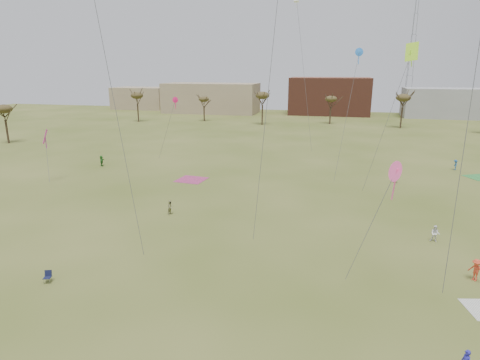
# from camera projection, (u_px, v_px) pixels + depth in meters

# --- Properties ---
(ground) EXTENTS (260.00, 260.00, 0.00)m
(ground) POSITION_uv_depth(u_px,v_px,m) (196.00, 311.00, 26.01)
(ground) COLOR #3F5019
(ground) RESTS_ON ground
(spectator_fore_b) EXTENTS (0.76, 0.87, 1.52)m
(spectator_fore_b) POSITION_uv_depth(u_px,v_px,m) (171.00, 207.00, 43.06)
(spectator_fore_b) COLOR #908F5B
(spectator_fore_b) RESTS_ON ground
(flyer_mid_b) EXTENTS (1.18, 1.24, 1.69)m
(flyer_mid_b) POSITION_uv_depth(u_px,v_px,m) (476.00, 270.00, 29.53)
(flyer_mid_b) COLOR #D94528
(flyer_mid_b) RESTS_ON ground
(spectator_mid_e) EXTENTS (0.90, 0.82, 1.52)m
(spectator_mid_e) POSITION_uv_depth(u_px,v_px,m) (435.00, 234.00, 36.20)
(spectator_mid_e) COLOR white
(spectator_mid_e) RESTS_ON ground
(flyer_far_a) EXTENTS (0.94, 1.64, 1.69)m
(flyer_far_a) POSITION_uv_depth(u_px,v_px,m) (102.00, 161.00, 64.31)
(flyer_far_a) COLOR #2F7928
(flyer_far_a) RESTS_ON ground
(flyer_far_c) EXTENTS (0.70, 1.09, 1.59)m
(flyer_far_c) POSITION_uv_depth(u_px,v_px,m) (455.00, 165.00, 61.79)
(flyer_far_c) COLOR #1D4E86
(flyer_far_c) RESTS_ON ground
(blanket_plum) EXTENTS (4.21, 4.21, 0.03)m
(blanket_plum) POSITION_uv_depth(u_px,v_px,m) (191.00, 180.00, 56.52)
(blanket_plum) COLOR #AA3469
(blanket_plum) RESTS_ON ground
(blanket_olive) EXTENTS (4.33, 4.33, 0.03)m
(blanket_olive) POSITION_uv_depth(u_px,v_px,m) (479.00, 177.00, 57.72)
(blanket_olive) COLOR #328A3C
(blanket_olive) RESTS_ON ground
(camp_chair_left) EXTENTS (0.64, 0.67, 0.87)m
(camp_chair_left) POSITION_uv_depth(u_px,v_px,m) (48.00, 279.00, 29.39)
(camp_chair_left) COLOR #131735
(camp_chair_left) RESTS_ON ground
(camp_chair_right) EXTENTS (0.67, 0.63, 0.87)m
(camp_chair_right) POSITION_uv_depth(u_px,v_px,m) (396.00, 181.00, 55.17)
(camp_chair_right) COLOR #121E32
(camp_chair_right) RESTS_ON ground
(kites_aloft) EXTENTS (62.44, 51.92, 27.33)m
(kites_aloft) POSITION_uv_depth(u_px,v_px,m) (293.00, 1.00, 42.73)
(kites_aloft) COLOR red
(kites_aloft) RESTS_ON ground
(tree_line) EXTENTS (117.44, 49.32, 8.91)m
(tree_line) POSITION_uv_depth(u_px,v_px,m) (293.00, 102.00, 98.91)
(tree_line) COLOR #3A2B1E
(tree_line) RESTS_ON ground
(building_tan) EXTENTS (32.00, 14.00, 10.00)m
(building_tan) POSITION_uv_depth(u_px,v_px,m) (211.00, 98.00, 140.32)
(building_tan) COLOR #937F60
(building_tan) RESTS_ON ground
(building_brick) EXTENTS (26.00, 16.00, 12.00)m
(building_brick) POSITION_uv_depth(u_px,v_px,m) (330.00, 96.00, 135.74)
(building_brick) COLOR brown
(building_brick) RESTS_ON ground
(building_grey) EXTENTS (24.00, 12.00, 9.00)m
(building_grey) POSITION_uv_depth(u_px,v_px,m) (444.00, 103.00, 126.39)
(building_grey) COLOR gray
(building_grey) RESTS_ON ground
(building_tan_west) EXTENTS (20.00, 12.00, 8.00)m
(building_tan_west) POSITION_uv_depth(u_px,v_px,m) (141.00, 98.00, 153.89)
(building_tan_west) COLOR #937F60
(building_tan_west) RESTS_ON ground
(radio_tower) EXTENTS (1.51, 1.72, 41.00)m
(radio_tower) POSITION_uv_depth(u_px,v_px,m) (411.00, 55.00, 131.27)
(radio_tower) COLOR #9EA3A8
(radio_tower) RESTS_ON ground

